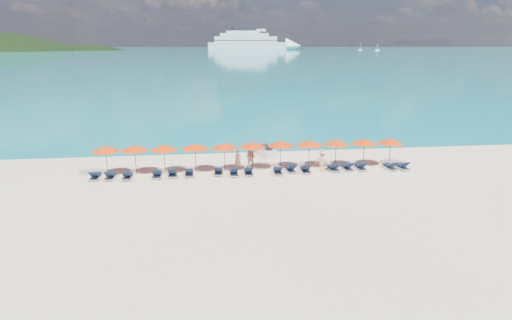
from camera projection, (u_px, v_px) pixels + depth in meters
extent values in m
plane|color=beige|center=(261.00, 188.00, 29.60)|extent=(1400.00, 1400.00, 0.00)
cube|color=#1FA9B2|center=(205.00, 49.00, 661.27)|extent=(1600.00, 1300.00, 0.01)
ellipsoid|color=black|center=(90.00, 78.00, 557.37)|extent=(162.00, 126.00, 85.50)
cube|color=white|center=(247.00, 46.00, 614.69)|extent=(112.50, 29.42, 10.11)
cone|color=white|center=(293.00, 46.00, 617.11)|extent=(24.02, 24.02, 22.24)
cube|color=white|center=(246.00, 39.00, 612.21)|extent=(90.08, 24.55, 8.09)
cube|color=white|center=(244.00, 35.00, 610.52)|extent=(69.97, 20.86, 5.05)
cube|color=white|center=(243.00, 32.00, 609.38)|extent=(47.55, 15.98, 3.54)
cube|color=black|center=(246.00, 40.00, 612.61)|extent=(91.21, 24.84, 0.91)
cube|color=black|center=(246.00, 38.00, 611.67)|extent=(88.96, 24.25, 0.91)
cylinder|color=black|center=(233.00, 29.00, 607.80)|extent=(4.45, 4.45, 5.56)
cube|color=white|center=(377.00, 50.00, 551.19)|extent=(5.46, 1.82, 1.46)
cylinder|color=white|center=(378.00, 46.00, 549.93)|extent=(0.33, 0.33, 9.10)
cube|color=white|center=(360.00, 49.00, 595.31)|extent=(5.12, 1.71, 1.37)
cylinder|color=white|center=(360.00, 46.00, 594.13)|extent=(0.31, 0.31, 8.54)
cube|color=silver|center=(267.00, 152.00, 38.06)|extent=(1.62, 2.76, 0.59)
cube|color=black|center=(268.00, 148.00, 37.75)|extent=(0.81, 1.18, 0.38)
cylinder|color=black|center=(264.00, 144.00, 38.48)|extent=(0.59, 0.22, 0.06)
imported|color=#D4A987|center=(238.00, 160.00, 33.86)|extent=(0.64, 0.50, 1.53)
imported|color=#D4A987|center=(251.00, 157.00, 34.19)|extent=(0.96, 0.80, 1.71)
imported|color=#D4A987|center=(322.00, 161.00, 33.12)|extent=(1.26, 1.02, 1.77)
cylinder|color=black|center=(107.00, 161.00, 32.38)|extent=(0.05, 0.05, 2.20)
cone|color=#F43301|center=(105.00, 149.00, 32.13)|extent=(2.10, 2.10, 0.42)
sphere|color=black|center=(105.00, 146.00, 32.07)|extent=(0.08, 0.08, 0.08)
cylinder|color=black|center=(136.00, 160.00, 32.65)|extent=(0.05, 0.05, 2.20)
cone|color=#F43301|center=(135.00, 148.00, 32.41)|extent=(2.10, 2.10, 0.42)
sphere|color=black|center=(134.00, 145.00, 32.35)|extent=(0.08, 0.08, 0.08)
cylinder|color=black|center=(165.00, 159.00, 32.82)|extent=(0.05, 0.05, 2.20)
cone|color=#F43301|center=(164.00, 147.00, 32.57)|extent=(2.10, 2.10, 0.42)
sphere|color=black|center=(164.00, 145.00, 32.51)|extent=(0.08, 0.08, 0.08)
cylinder|color=black|center=(195.00, 158.00, 33.18)|extent=(0.05, 0.05, 2.20)
cone|color=#F43301|center=(195.00, 146.00, 32.94)|extent=(2.10, 2.10, 0.42)
sphere|color=black|center=(195.00, 143.00, 32.88)|extent=(0.08, 0.08, 0.08)
cylinder|color=black|center=(225.00, 157.00, 33.35)|extent=(0.05, 0.05, 2.20)
cone|color=#F43301|center=(224.00, 146.00, 33.11)|extent=(2.10, 2.10, 0.42)
sphere|color=black|center=(224.00, 143.00, 33.05)|extent=(0.08, 0.08, 0.08)
cylinder|color=black|center=(253.00, 156.00, 33.72)|extent=(0.05, 0.05, 2.20)
cone|color=#F43301|center=(253.00, 145.00, 33.48)|extent=(2.10, 2.10, 0.42)
sphere|color=black|center=(253.00, 142.00, 33.42)|extent=(0.08, 0.08, 0.08)
cylinder|color=black|center=(280.00, 155.00, 34.12)|extent=(0.05, 0.05, 2.20)
cone|color=#F43301|center=(281.00, 143.00, 33.88)|extent=(2.10, 2.10, 0.42)
sphere|color=black|center=(281.00, 141.00, 33.82)|extent=(0.08, 0.08, 0.08)
cylinder|color=black|center=(309.00, 154.00, 34.34)|extent=(0.05, 0.05, 2.20)
cone|color=#F43301|center=(309.00, 143.00, 34.10)|extent=(2.10, 2.10, 0.42)
sphere|color=black|center=(309.00, 140.00, 34.04)|extent=(0.08, 0.08, 0.08)
cylinder|color=black|center=(336.00, 153.00, 34.56)|extent=(0.05, 0.05, 2.20)
cone|color=#F43301|center=(336.00, 142.00, 34.31)|extent=(2.10, 2.10, 0.42)
sphere|color=black|center=(336.00, 139.00, 34.25)|extent=(0.08, 0.08, 0.08)
cylinder|color=black|center=(364.00, 152.00, 34.79)|extent=(0.05, 0.05, 2.20)
cone|color=#F43301|center=(364.00, 141.00, 34.55)|extent=(2.10, 2.10, 0.42)
sphere|color=black|center=(365.00, 139.00, 34.49)|extent=(0.08, 0.08, 0.08)
cylinder|color=black|center=(390.00, 152.00, 34.95)|extent=(0.05, 0.05, 2.20)
cone|color=#F43301|center=(391.00, 141.00, 34.71)|extent=(2.10, 2.10, 0.42)
sphere|color=black|center=(391.00, 138.00, 34.65)|extent=(0.08, 0.08, 0.08)
cube|color=silver|center=(96.00, 177.00, 31.59)|extent=(0.68, 1.72, 0.06)
cube|color=#0C1B35|center=(96.00, 174.00, 31.79)|extent=(0.59, 1.12, 0.04)
cube|color=#0C1B35|center=(93.00, 174.00, 30.96)|extent=(0.57, 0.55, 0.43)
cube|color=silver|center=(111.00, 177.00, 31.61)|extent=(0.72, 1.73, 0.06)
cube|color=#0C1B35|center=(111.00, 174.00, 31.81)|extent=(0.62, 1.13, 0.04)
cube|color=#0C1B35|center=(108.00, 174.00, 30.97)|extent=(0.58, 0.57, 0.43)
cube|color=silver|center=(128.00, 177.00, 31.63)|extent=(0.65, 1.71, 0.06)
cube|color=#0C1B35|center=(128.00, 174.00, 31.82)|extent=(0.57, 1.11, 0.04)
cube|color=#0C1B35|center=(126.00, 174.00, 30.99)|extent=(0.56, 0.55, 0.43)
cube|color=silver|center=(157.00, 175.00, 32.01)|extent=(0.66, 1.72, 0.06)
cube|color=#0C1B35|center=(157.00, 172.00, 32.20)|extent=(0.58, 1.11, 0.04)
cube|color=#0C1B35|center=(156.00, 172.00, 31.37)|extent=(0.56, 0.55, 0.43)
cube|color=silver|center=(173.00, 174.00, 32.19)|extent=(0.71, 1.73, 0.06)
cube|color=#0C1B35|center=(172.00, 171.00, 32.39)|extent=(0.61, 1.13, 0.04)
cube|color=#0C1B35|center=(172.00, 171.00, 31.56)|extent=(0.58, 0.56, 0.43)
cube|color=silver|center=(189.00, 174.00, 32.38)|extent=(0.65, 1.71, 0.06)
cube|color=#0C1B35|center=(189.00, 171.00, 32.58)|extent=(0.57, 1.11, 0.04)
cube|color=#0C1B35|center=(189.00, 171.00, 31.75)|extent=(0.56, 0.55, 0.43)
cube|color=silver|center=(218.00, 172.00, 32.69)|extent=(0.79, 1.75, 0.06)
cube|color=#0C1B35|center=(219.00, 170.00, 32.89)|extent=(0.66, 1.15, 0.04)
cube|color=#0C1B35|center=(218.00, 169.00, 32.05)|extent=(0.60, 0.59, 0.43)
cube|color=silver|center=(234.00, 173.00, 32.51)|extent=(0.64, 1.71, 0.06)
cube|color=#0C1B35|center=(234.00, 170.00, 32.70)|extent=(0.56, 1.11, 0.04)
cube|color=#0C1B35|center=(234.00, 170.00, 31.87)|extent=(0.56, 0.54, 0.43)
cube|color=silver|center=(248.00, 173.00, 32.64)|extent=(0.66, 1.71, 0.06)
cube|color=#0C1B35|center=(248.00, 170.00, 32.84)|extent=(0.57, 1.11, 0.04)
cube|color=#0C1B35|center=(249.00, 170.00, 32.00)|extent=(0.56, 0.55, 0.43)
cube|color=silver|center=(278.00, 172.00, 32.87)|extent=(0.68, 1.72, 0.06)
cube|color=#0C1B35|center=(277.00, 169.00, 33.07)|extent=(0.59, 1.12, 0.04)
cube|color=#0C1B35|center=(279.00, 169.00, 32.24)|extent=(0.57, 0.56, 0.43)
cube|color=silver|center=(290.00, 170.00, 33.36)|extent=(0.78, 1.75, 0.06)
cube|color=#0C1B35|center=(289.00, 167.00, 33.56)|extent=(0.65, 1.15, 0.04)
cube|color=#0C1B35|center=(292.00, 167.00, 32.74)|extent=(0.60, 0.59, 0.43)
cube|color=silver|center=(305.00, 170.00, 33.22)|extent=(0.67, 1.72, 0.06)
cube|color=#0C1B35|center=(305.00, 167.00, 33.42)|extent=(0.58, 1.11, 0.04)
cube|color=#0C1B35|center=(307.00, 167.00, 32.59)|extent=(0.56, 0.55, 0.43)
cube|color=silver|center=(333.00, 169.00, 33.65)|extent=(0.76, 1.75, 0.06)
cube|color=#0C1B35|center=(332.00, 166.00, 33.84)|extent=(0.64, 1.14, 0.04)
cube|color=#0C1B35|center=(336.00, 166.00, 33.02)|extent=(0.59, 0.58, 0.43)
cube|color=silver|center=(347.00, 168.00, 33.86)|extent=(0.66, 1.71, 0.06)
cube|color=#0C1B35|center=(346.00, 165.00, 34.06)|extent=(0.58, 1.11, 0.04)
cube|color=#0C1B35|center=(350.00, 165.00, 33.23)|extent=(0.56, 0.55, 0.43)
cube|color=silver|center=(360.00, 167.00, 33.99)|extent=(0.64, 1.71, 0.06)
cube|color=#0C1B35|center=(359.00, 165.00, 34.18)|extent=(0.56, 1.11, 0.04)
cube|color=#0C1B35|center=(363.00, 164.00, 33.35)|extent=(0.56, 0.54, 0.43)
cube|color=silver|center=(390.00, 167.00, 34.02)|extent=(0.77, 1.75, 0.06)
cube|color=#0C1B35|center=(388.00, 165.00, 34.21)|extent=(0.64, 1.14, 0.04)
cube|color=#0C1B35|center=(394.00, 164.00, 33.39)|extent=(0.59, 0.58, 0.43)
cube|color=silver|center=(402.00, 167.00, 34.11)|extent=(0.67, 1.72, 0.06)
cube|color=#0C1B35|center=(401.00, 164.00, 34.30)|extent=(0.58, 1.11, 0.04)
cube|color=#0C1B35|center=(406.00, 164.00, 33.47)|extent=(0.56, 0.55, 0.43)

